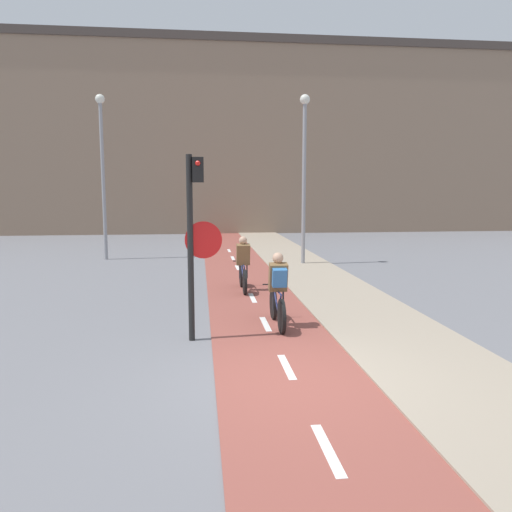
{
  "coord_description": "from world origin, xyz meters",
  "views": [
    {
      "loc": [
        -1.31,
        -6.84,
        2.75
      ],
      "look_at": [
        0.0,
        4.72,
        1.2
      ],
      "focal_mm": 35.0,
      "sensor_mm": 36.0,
      "label": 1
    }
  ],
  "objects": [
    {
      "name": "ground_plane",
      "position": [
        0.0,
        0.0,
        0.0
      ],
      "size": [
        120.0,
        120.0,
        0.0
      ],
      "primitive_type": "plane",
      "color": "slate"
    },
    {
      "name": "bike_lane",
      "position": [
        0.0,
        0.01,
        0.01
      ],
      "size": [
        2.25,
        60.0,
        0.02
      ],
      "color": "brown",
      "rests_on": "ground_plane"
    },
    {
      "name": "sidewalk_strip",
      "position": [
        2.33,
        0.0,
        0.03
      ],
      "size": [
        2.4,
        60.0,
        0.05
      ],
      "color": "gray",
      "rests_on": "ground_plane"
    },
    {
      "name": "building_row_background",
      "position": [
        0.0,
        27.06,
        6.08
      ],
      "size": [
        60.0,
        5.2,
        12.15
      ],
      "color": "#89705B",
      "rests_on": "ground_plane"
    },
    {
      "name": "traffic_light_pole",
      "position": [
        -1.4,
        2.13,
        2.08
      ],
      "size": [
        0.67,
        0.25,
        3.37
      ],
      "color": "black",
      "rests_on": "ground_plane"
    },
    {
      "name": "street_lamp_far",
      "position": [
        -5.02,
        13.37,
        3.93
      ],
      "size": [
        0.36,
        0.36,
        6.37
      ],
      "color": "gray",
      "rests_on": "ground_plane"
    },
    {
      "name": "street_lamp_sidewalk",
      "position": [
        2.49,
        11.16,
        3.79
      ],
      "size": [
        0.36,
        0.36,
        6.12
      ],
      "color": "gray",
      "rests_on": "ground_plane"
    },
    {
      "name": "cyclist_near",
      "position": [
        0.23,
        2.84,
        0.72
      ],
      "size": [
        0.46,
        1.77,
        1.51
      ],
      "color": "black",
      "rests_on": "ground_plane"
    },
    {
      "name": "cyclist_far",
      "position": [
        -0.15,
        6.5,
        0.67
      ],
      "size": [
        0.46,
        1.74,
        1.5
      ],
      "color": "black",
      "rests_on": "ground_plane"
    }
  ]
}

